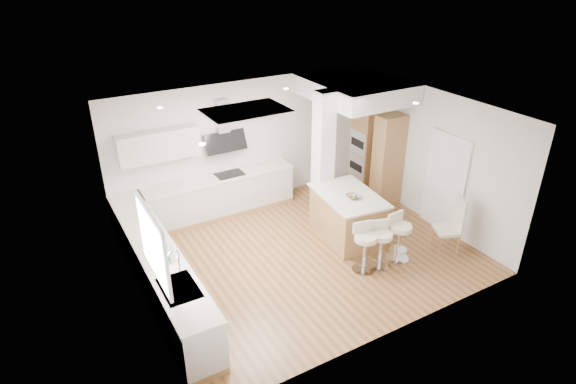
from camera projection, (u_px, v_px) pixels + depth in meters
ground at (303, 253)px, 9.25m from camera, size 6.00×6.00×0.00m
ceiling at (303, 253)px, 9.25m from camera, size 6.00×5.00×0.02m
wall_back at (244, 144)px, 10.55m from camera, size 6.00×0.04×2.80m
wall_left at (135, 232)px, 7.27m from camera, size 0.04×5.00×2.80m
wall_right at (427, 156)px, 9.96m from camera, size 0.04×5.00×2.80m
skylight at (246, 112)px, 8.11m from camera, size 4.10×2.10×0.06m
window_left at (152, 242)px, 6.47m from camera, size 0.06×1.28×1.07m
doorway_right at (445, 184)px, 9.66m from camera, size 0.05×1.00×2.10m
counter_left at (158, 269)px, 8.01m from camera, size 0.63×4.50×1.35m
counter_back at (212, 187)px, 10.24m from camera, size 3.62×0.63×2.50m
pillar at (323, 158)px, 9.82m from camera, size 0.35×0.35×2.80m
soffit at (354, 89)px, 10.09m from camera, size 1.78×2.20×0.40m
oven_column at (375, 155)px, 10.92m from camera, size 0.63×1.21×2.10m
peninsula at (347, 216)px, 9.56m from camera, size 1.21×1.68×1.03m
bar_stool_a at (365, 245)px, 8.53m from camera, size 0.49×0.49×0.94m
bar_stool_b at (381, 242)px, 8.64m from camera, size 0.51×0.51×0.90m
bar_stool_c at (399, 235)px, 8.84m from camera, size 0.45×0.45×0.94m
dining_chair at (453, 223)px, 9.05m from camera, size 0.58×0.58×1.13m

